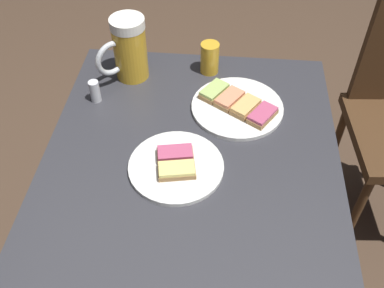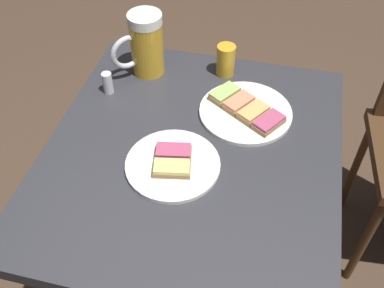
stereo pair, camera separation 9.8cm
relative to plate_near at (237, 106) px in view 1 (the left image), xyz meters
The scene contains 6 objects.
cafe_table 0.26m from the plate_near, 146.52° to the left, with size 0.74×0.66×0.77m.
plate_near is the anchor object (origin of this frame).
plate_far 0.24m from the plate_near, 148.00° to the left, with size 0.21×0.21×0.03m.
beer_mug 0.31m from the plate_near, 69.43° to the left, with size 0.12×0.12×0.17m.
beer_glass_small 0.17m from the plate_near, 28.14° to the left, with size 0.05×0.05×0.09m, color gold.
salt_shaker 0.36m from the plate_near, 89.96° to the left, with size 0.03×0.03×0.06m, color silver.
Camera 1 is at (-0.67, -0.06, 1.50)m, focal length 41.28 mm.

